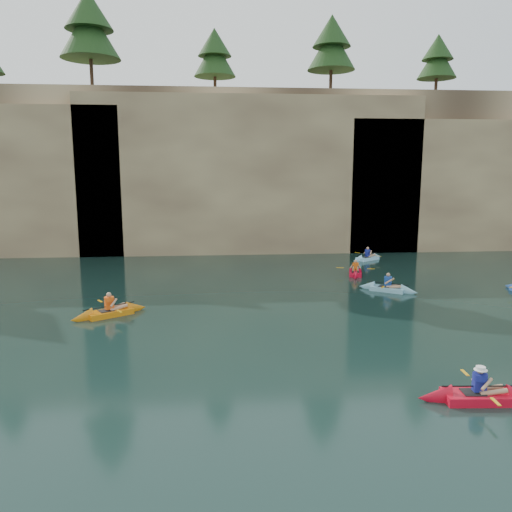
{
  "coord_description": "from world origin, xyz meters",
  "views": [
    {
      "loc": [
        -0.78,
        -13.3,
        5.92
      ],
      "look_at": [
        0.67,
        3.54,
        3.0
      ],
      "focal_mm": 35.0,
      "sensor_mm": 36.0,
      "label": 1
    }
  ],
  "objects": [
    {
      "name": "kayaker_red_far",
      "position": [
        7.28,
        14.07,
        0.13
      ],
      "size": [
        2.1,
        3.01,
        1.08
      ],
      "rotation": [
        0.0,
        0.0,
        1.3
      ],
      "color": "red",
      "rests_on": "ground"
    },
    {
      "name": "sea_cave_center",
      "position": [
        -4.0,
        21.95,
        1.6
      ],
      "size": [
        3.5,
        1.0,
        3.2
      ],
      "primitive_type": "cube",
      "color": "black",
      "rests_on": "ground"
    },
    {
      "name": "ground",
      "position": [
        0.0,
        0.0,
        0.0
      ],
      "size": [
        160.0,
        160.0,
        0.0
      ],
      "primitive_type": "plane",
      "color": "black",
      "rests_on": "ground"
    },
    {
      "name": "cliff_slab_center",
      "position": [
        2.0,
        22.6,
        5.7
      ],
      "size": [
        24.0,
        2.4,
        11.4
      ],
      "primitive_type": "cube",
      "color": "tan",
      "rests_on": "ground"
    },
    {
      "name": "kayaker_orange",
      "position": [
        -5.09,
        6.95,
        0.15
      ],
      "size": [
        3.09,
        2.41,
        1.23
      ],
      "rotation": [
        0.0,
        0.0,
        0.59
      ],
      "color": "orange",
      "rests_on": "ground"
    },
    {
      "name": "cliff",
      "position": [
        0.0,
        30.0,
        6.0
      ],
      "size": [
        70.0,
        16.0,
        12.0
      ],
      "primitive_type": "cube",
      "color": "tan",
      "rests_on": "ground"
    },
    {
      "name": "kayaker_ltblue_mid",
      "position": [
        9.42,
        18.67,
        0.14
      ],
      "size": [
        2.77,
        2.16,
        1.09
      ],
      "rotation": [
        0.0,
        0.0,
        0.59
      ],
      "color": "#96DCFC",
      "rests_on": "ground"
    },
    {
      "name": "kayaker_ltblue_near",
      "position": [
        7.77,
        10.09,
        0.14
      ],
      "size": [
        2.79,
        2.21,
        1.15
      ],
      "rotation": [
        0.0,
        0.0,
        -0.6
      ],
      "color": "#7CB8D0",
      "rests_on": "ground"
    },
    {
      "name": "cliff_pines",
      "position": [
        0.0,
        25.0,
        15.91
      ],
      "size": [
        56.0,
        6.0,
        7.83
      ],
      "primitive_type": null,
      "color": "black",
      "rests_on": "cliff"
    },
    {
      "name": "sea_cave_east",
      "position": [
        10.0,
        21.95,
        2.25
      ],
      "size": [
        5.0,
        1.0,
        4.5
      ],
      "primitive_type": "cube",
      "color": "black",
      "rests_on": "ground"
    },
    {
      "name": "main_kayaker",
      "position": [
        6.0,
        -1.74,
        0.16
      ],
      "size": [
        3.21,
        2.17,
        1.17
      ],
      "rotation": [
        0.0,
        0.0,
        -0.07
      ],
      "color": "red",
      "rests_on": "ground"
    }
  ]
}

